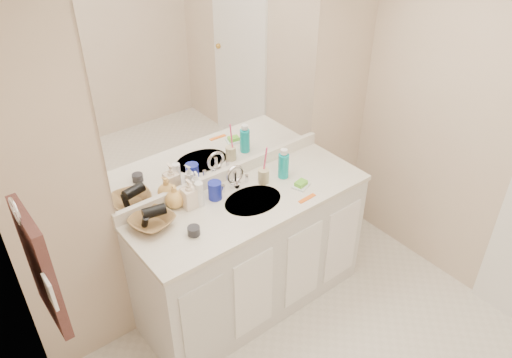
% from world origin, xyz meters
% --- Properties ---
extents(wall_back, '(2.60, 0.02, 2.40)m').
position_xyz_m(wall_back, '(0.00, 1.30, 1.20)').
color(wall_back, beige).
rests_on(wall_back, floor).
extents(vanity_cabinet, '(1.50, 0.55, 0.85)m').
position_xyz_m(vanity_cabinet, '(0.00, 1.02, 0.42)').
color(vanity_cabinet, silver).
rests_on(vanity_cabinet, floor).
extents(countertop, '(1.52, 0.57, 0.03)m').
position_xyz_m(countertop, '(0.00, 1.02, 0.86)').
color(countertop, silver).
rests_on(countertop, vanity_cabinet).
extents(backsplash, '(1.52, 0.03, 0.08)m').
position_xyz_m(backsplash, '(0.00, 1.29, 0.92)').
color(backsplash, white).
rests_on(backsplash, countertop).
extents(sink_basin, '(0.37, 0.37, 0.02)m').
position_xyz_m(sink_basin, '(0.00, 1.00, 0.87)').
color(sink_basin, beige).
rests_on(sink_basin, countertop).
extents(faucet, '(0.02, 0.02, 0.11)m').
position_xyz_m(faucet, '(0.00, 1.18, 0.94)').
color(faucet, silver).
rests_on(faucet, countertop).
extents(mirror, '(1.48, 0.01, 1.20)m').
position_xyz_m(mirror, '(0.00, 1.29, 1.56)').
color(mirror, white).
rests_on(mirror, wall_back).
extents(blue_mug, '(0.09, 0.09, 0.11)m').
position_xyz_m(blue_mug, '(-0.16, 1.16, 0.94)').
color(blue_mug, '#1723A3').
rests_on(blue_mug, countertop).
extents(tan_cup, '(0.07, 0.07, 0.09)m').
position_xyz_m(tan_cup, '(0.17, 1.11, 0.93)').
color(tan_cup, '#C6BB8C').
rests_on(tan_cup, countertop).
extents(toothbrush, '(0.01, 0.04, 0.21)m').
position_xyz_m(toothbrush, '(0.18, 1.11, 1.03)').
color(toothbrush, '#FF437B').
rests_on(toothbrush, tan_cup).
extents(mouthwash_bottle, '(0.08, 0.08, 0.16)m').
position_xyz_m(mouthwash_bottle, '(0.31, 1.09, 0.96)').
color(mouthwash_bottle, '#0EA6A9').
rests_on(mouthwash_bottle, countertop).
extents(soap_dish, '(0.12, 0.11, 0.01)m').
position_xyz_m(soap_dish, '(0.32, 0.93, 0.89)').
color(soap_dish, white).
rests_on(soap_dish, countertop).
extents(green_soap, '(0.08, 0.07, 0.03)m').
position_xyz_m(green_soap, '(0.32, 0.93, 0.90)').
color(green_soap, '#61C12F').
rests_on(green_soap, soap_dish).
extents(orange_comb, '(0.13, 0.03, 0.01)m').
position_xyz_m(orange_comb, '(0.27, 0.82, 0.88)').
color(orange_comb, orange).
rests_on(orange_comb, countertop).
extents(dark_jar, '(0.08, 0.08, 0.05)m').
position_xyz_m(dark_jar, '(-0.44, 0.96, 0.90)').
color(dark_jar, '#232327').
rests_on(dark_jar, countertop).
extents(extra_white_bottle, '(0.06, 0.06, 0.16)m').
position_xyz_m(extra_white_bottle, '(-0.27, 1.16, 0.96)').
color(extra_white_bottle, white).
rests_on(extra_white_bottle, countertop).
extents(soap_bottle_white, '(0.08, 0.08, 0.17)m').
position_xyz_m(soap_bottle_white, '(-0.24, 1.25, 0.97)').
color(soap_bottle_white, white).
rests_on(soap_bottle_white, countertop).
extents(soap_bottle_cream, '(0.08, 0.09, 0.18)m').
position_xyz_m(soap_bottle_cream, '(-0.33, 1.19, 0.97)').
color(soap_bottle_cream, '#FFE9CF').
rests_on(soap_bottle_cream, countertop).
extents(soap_bottle_yellow, '(0.15, 0.15, 0.15)m').
position_xyz_m(soap_bottle_yellow, '(-0.39, 1.24, 0.95)').
color(soap_bottle_yellow, '#F8BE60').
rests_on(soap_bottle_yellow, countertop).
extents(wicker_basket, '(0.29, 0.29, 0.06)m').
position_xyz_m(wicker_basket, '(-0.59, 1.17, 0.91)').
color(wicker_basket, brown).
rests_on(wicker_basket, countertop).
extents(hair_dryer, '(0.14, 0.09, 0.06)m').
position_xyz_m(hair_dryer, '(-0.57, 1.17, 0.97)').
color(hair_dryer, black).
rests_on(hair_dryer, wicker_basket).
extents(towel_ring, '(0.01, 0.11, 0.11)m').
position_xyz_m(towel_ring, '(-1.27, 0.77, 1.55)').
color(towel_ring, silver).
rests_on(towel_ring, wall_left).
extents(hand_towel, '(0.04, 0.32, 0.55)m').
position_xyz_m(hand_towel, '(-1.25, 0.77, 1.25)').
color(hand_towel, '#321C1A').
rests_on(hand_towel, towel_ring).
extents(switch_plate, '(0.01, 0.08, 0.13)m').
position_xyz_m(switch_plate, '(-1.27, 0.57, 1.30)').
color(switch_plate, white).
rests_on(switch_plate, wall_left).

